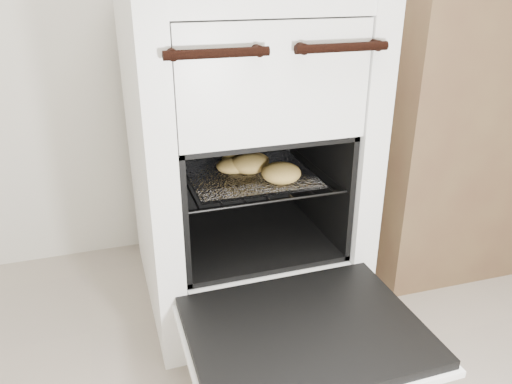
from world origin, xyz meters
TOP-DOWN VIEW (x-y plane):
  - stove at (-0.14, 1.14)m, footprint 0.65×0.72m
  - oven_door at (-0.14, 0.59)m, footprint 0.58×0.45m
  - oven_rack at (-0.14, 1.07)m, footprint 0.47×0.45m
  - foil_sheet at (-0.14, 1.05)m, footprint 0.37×0.32m
  - baked_rolls at (-0.13, 1.05)m, footprint 0.26×0.31m
  - counter at (0.82, 1.22)m, footprint 0.97×0.66m

SIDE VIEW (x-z plane):
  - oven_door at x=-0.14m, z-range 0.20..0.24m
  - oven_rack at x=-0.14m, z-range 0.45..0.46m
  - foil_sheet at x=-0.14m, z-range 0.46..0.47m
  - counter at x=0.82m, z-range 0.00..0.96m
  - stove at x=-0.14m, z-range -0.01..0.98m
  - baked_rolls at x=-0.13m, z-range 0.46..0.52m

